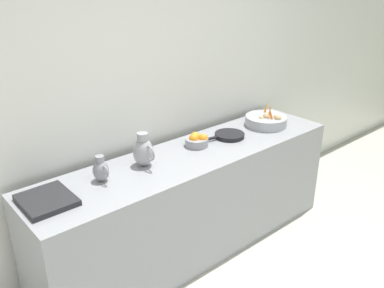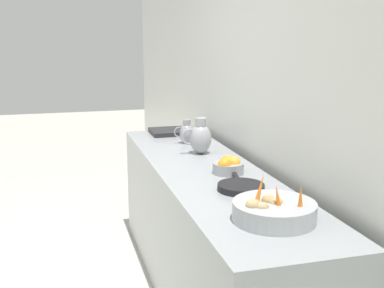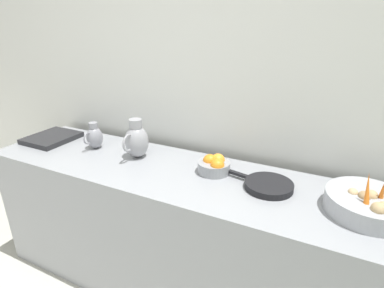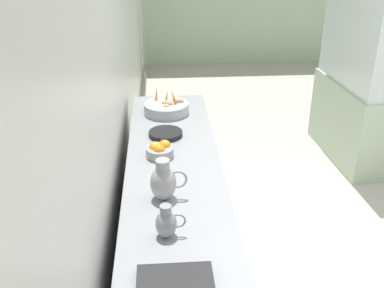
# 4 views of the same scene
# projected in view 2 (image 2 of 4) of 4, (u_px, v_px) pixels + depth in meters

# --- Properties ---
(tile_wall_left) EXTENTS (0.10, 9.71, 3.00)m
(tile_wall_left) POSITION_uv_depth(u_px,v_px,m) (315.00, 73.00, 2.56)
(tile_wall_left) COLOR silver
(tile_wall_left) RESTS_ON ground_plane
(prep_counter) EXTENTS (0.63, 2.66, 0.88)m
(prep_counter) POSITION_uv_depth(u_px,v_px,m) (207.00, 235.00, 3.15)
(prep_counter) COLOR gray
(prep_counter) RESTS_ON ground_plane
(vegetable_colander) EXTENTS (0.38, 0.38, 0.22)m
(vegetable_colander) POSITION_uv_depth(u_px,v_px,m) (274.00, 211.00, 2.19)
(vegetable_colander) COLOR #9EA0A5
(vegetable_colander) RESTS_ON prep_counter
(orange_bowl) EXTENTS (0.19, 0.19, 0.10)m
(orange_bowl) POSITION_uv_depth(u_px,v_px,m) (228.00, 166.00, 2.94)
(orange_bowl) COLOR gray
(orange_bowl) RESTS_ON prep_counter
(metal_pitcher_tall) EXTENTS (0.21, 0.15, 0.25)m
(metal_pitcher_tall) POSITION_uv_depth(u_px,v_px,m) (200.00, 138.00, 3.42)
(metal_pitcher_tall) COLOR #939399
(metal_pitcher_tall) RESTS_ON prep_counter
(metal_pitcher_short) EXTENTS (0.16, 0.11, 0.18)m
(metal_pitcher_short) POSITION_uv_depth(u_px,v_px,m) (186.00, 133.00, 3.75)
(metal_pitcher_short) COLOR gray
(metal_pitcher_short) RESTS_ON prep_counter
(counter_sink_basin) EXTENTS (0.34, 0.30, 0.04)m
(counter_sink_basin) POSITION_uv_depth(u_px,v_px,m) (171.00, 132.00, 4.13)
(counter_sink_basin) COLOR #232326
(counter_sink_basin) RESTS_ON prep_counter
(skillet_on_counter) EXTENTS (0.25, 0.41, 0.03)m
(skillet_on_counter) POSITION_uv_depth(u_px,v_px,m) (241.00, 187.00, 2.63)
(skillet_on_counter) COLOR black
(skillet_on_counter) RESTS_ON prep_counter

